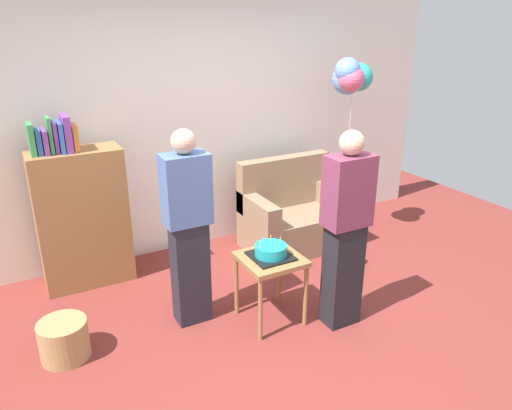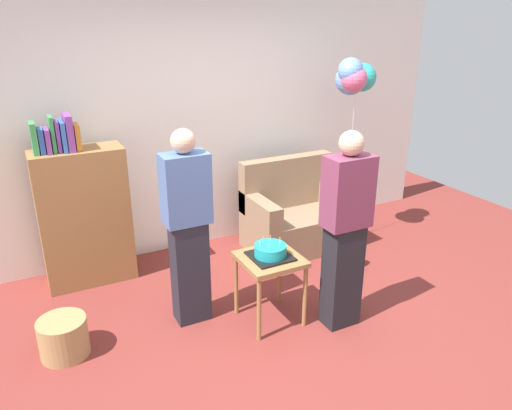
{
  "view_description": "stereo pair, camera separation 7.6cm",
  "coord_description": "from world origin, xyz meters",
  "views": [
    {
      "loc": [
        -1.82,
        -2.72,
        2.4
      ],
      "look_at": [
        -0.05,
        0.57,
        0.95
      ],
      "focal_mm": 34.27,
      "sensor_mm": 36.0,
      "label": 1
    },
    {
      "loc": [
        -1.75,
        -2.75,
        2.4
      ],
      "look_at": [
        -0.05,
        0.57,
        0.95
      ],
      "focal_mm": 34.27,
      "sensor_mm": 36.0,
      "label": 2
    }
  ],
  "objects": [
    {
      "name": "balloon_bunch",
      "position": [
        1.44,
        1.28,
        1.82
      ],
      "size": [
        0.5,
        0.4,
        2.02
      ],
      "color": "silver",
      "rests_on": "ground_plane"
    },
    {
      "name": "ground_plane",
      "position": [
        0.0,
        0.0,
        0.0
      ],
      "size": [
        8.0,
        8.0,
        0.0
      ],
      "primitive_type": "plane",
      "color": "maroon"
    },
    {
      "name": "side_table",
      "position": [
        -0.05,
        0.32,
        0.5
      ],
      "size": [
        0.48,
        0.48,
        0.59
      ],
      "color": "olive",
      "rests_on": "ground_plane"
    },
    {
      "name": "wall_back",
      "position": [
        0.0,
        2.05,
        1.35
      ],
      "size": [
        6.0,
        0.1,
        2.7
      ],
      "primitive_type": "cube",
      "color": "silver",
      "rests_on": "ground_plane"
    },
    {
      "name": "birthday_cake",
      "position": [
        -0.05,
        0.32,
        0.64
      ],
      "size": [
        0.32,
        0.32,
        0.17
      ],
      "color": "black",
      "rests_on": "side_table"
    },
    {
      "name": "couch",
      "position": [
        0.9,
        1.45,
        0.34
      ],
      "size": [
        1.1,
        0.7,
        0.96
      ],
      "color": "#8C7054",
      "rests_on": "ground_plane"
    },
    {
      "name": "bookshelf",
      "position": [
        -1.26,
        1.69,
        0.68
      ],
      "size": [
        0.8,
        0.36,
        1.61
      ],
      "color": "olive",
      "rests_on": "ground_plane"
    },
    {
      "name": "person_blowing_candles",
      "position": [
        -0.62,
        0.64,
        0.83
      ],
      "size": [
        0.36,
        0.22,
        1.63
      ],
      "rotation": [
        0.0,
        0.0,
        0.37
      ],
      "color": "#23232D",
      "rests_on": "ground_plane"
    },
    {
      "name": "handbag",
      "position": [
        1.16,
        0.73,
        0.1
      ],
      "size": [
        0.28,
        0.14,
        0.2
      ],
      "primitive_type": "ellipsoid",
      "color": "#473328",
      "rests_on": "ground_plane"
    },
    {
      "name": "person_holding_cake",
      "position": [
        0.45,
        0.01,
        0.83
      ],
      "size": [
        0.36,
        0.22,
        1.63
      ],
      "rotation": [
        0.0,
        0.0,
        3.15
      ],
      "color": "black",
      "rests_on": "ground_plane"
    },
    {
      "name": "wicker_basket",
      "position": [
        -1.64,
        0.62,
        0.15
      ],
      "size": [
        0.36,
        0.36,
        0.3
      ],
      "primitive_type": "cylinder",
      "color": "#A88451",
      "rests_on": "ground_plane"
    }
  ]
}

